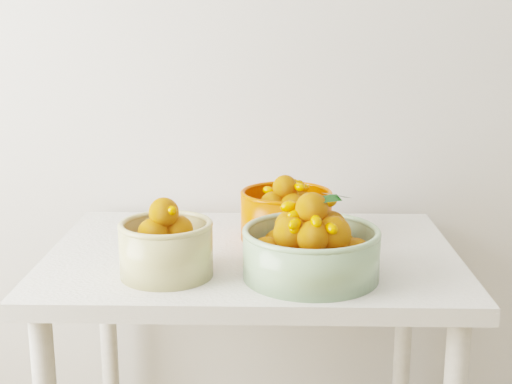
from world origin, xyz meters
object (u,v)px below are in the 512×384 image
bowl_green (311,248)px  bowl_orange (286,213)px  bowl_cream (166,246)px  table (252,287)px

bowl_green → bowl_orange: (-0.05, 0.28, 0.00)m
bowl_cream → bowl_green: (0.32, -0.00, -0.00)m
table → bowl_green: size_ratio=2.56×
bowl_orange → bowl_green: bearing=-80.2°
table → bowl_orange: bowl_orange is taller
table → bowl_orange: 0.21m
table → bowl_orange: bearing=50.3°
bowl_green → bowl_orange: bearing=99.8°
bowl_cream → bowl_orange: 0.39m
table → bowl_green: (0.13, -0.18, 0.16)m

